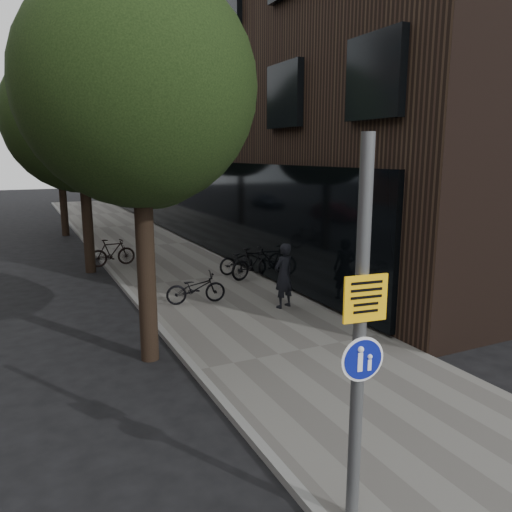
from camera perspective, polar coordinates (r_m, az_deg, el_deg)
ground at (r=8.10m, az=16.24°, el=-19.44°), size 120.00×120.00×0.00m
sidewalk at (r=16.39m, az=-6.99°, el=-2.81°), size 4.50×60.00×0.12m
curb_edge at (r=15.84m, az=-14.73°, el=-3.61°), size 0.15×60.00×0.13m
building_right_dark_brick at (r=30.54m, az=0.42°, el=20.80°), size 12.00×40.00×18.00m
street_tree_near at (r=10.01m, az=-13.06°, el=17.01°), size 4.40×4.40×7.50m
street_tree_mid at (r=18.36m, az=-19.22°, el=14.09°), size 5.00×5.00×7.80m
street_tree_far at (r=27.31m, az=-21.56°, el=12.91°), size 5.00×5.00×7.80m
signpost at (r=5.35m, az=11.73°, el=-9.12°), size 0.49×0.14×4.20m
pedestrian at (r=13.10m, az=3.18°, el=-2.25°), size 0.73×0.59×1.72m
parked_bike_facade_near at (r=16.99m, az=-1.56°, el=-0.37°), size 1.88×0.89×0.95m
parked_bike_facade_far at (r=16.20m, az=-0.30°, el=-0.79°), size 1.79×0.82×1.04m
parked_bike_curb_near at (r=13.65m, az=-6.90°, el=-3.65°), size 1.68×0.78×0.85m
parked_bike_curb_far at (r=18.77m, az=-16.11°, el=0.39°), size 1.67×0.58×0.99m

